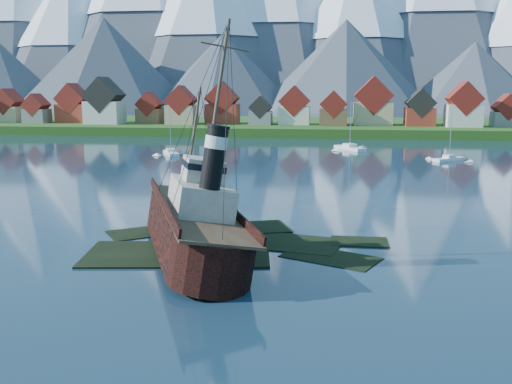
# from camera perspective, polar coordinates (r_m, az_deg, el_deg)

# --- Properties ---
(ground) EXTENTS (1400.00, 1400.00, 0.00)m
(ground) POSITION_cam_1_polar(r_m,az_deg,el_deg) (58.24, -4.45, -5.82)
(ground) COLOR #152B3D
(ground) RESTS_ON ground
(shoal) EXTENTS (31.71, 21.24, 1.14)m
(shoal) POSITION_cam_1_polar(r_m,az_deg,el_deg) (60.04, -2.35, -5.64)
(shoal) COLOR black
(shoal) RESTS_ON ground
(shore_bank) EXTENTS (600.00, 80.00, 3.20)m
(shore_bank) POSITION_cam_1_polar(r_m,az_deg,el_deg) (225.56, 4.63, 6.25)
(shore_bank) COLOR #1A4313
(shore_bank) RESTS_ON ground
(seawall) EXTENTS (600.00, 2.50, 2.00)m
(seawall) POSITION_cam_1_polar(r_m,az_deg,el_deg) (187.74, 4.00, 5.42)
(seawall) COLOR #3F3D38
(seawall) RESTS_ON ground
(town) EXTENTS (250.96, 16.69, 17.30)m
(town) POSITION_cam_1_polar(r_m,az_deg,el_deg) (211.80, -4.68, 8.41)
(town) COLOR maroon
(town) RESTS_ON ground
(mountains) EXTENTS (965.00, 340.00, 205.00)m
(mountains) POSITION_cam_1_polar(r_m,az_deg,el_deg) (541.03, 6.55, 18.11)
(mountains) COLOR #2D333D
(mountains) RESTS_ON ground
(tugboat_wreck) EXTENTS (6.99, 30.11, 23.86)m
(tugboat_wreck) POSITION_cam_1_polar(r_m,az_deg,el_deg) (57.80, -6.29, -2.90)
(tugboat_wreck) COLOR black
(tugboat_wreck) RESTS_ON ground
(sailboat_c) EXTENTS (6.29, 9.51, 12.16)m
(sailboat_c) POSITION_cam_1_polar(r_m,az_deg,el_deg) (141.82, -8.50, 3.83)
(sailboat_c) COLOR silver
(sailboat_c) RESTS_ON ground
(sailboat_d) EXTENTS (7.94, 6.76, 11.45)m
(sailboat_d) POSITION_cam_1_polar(r_m,az_deg,el_deg) (135.31, 18.75, 3.07)
(sailboat_d) COLOR silver
(sailboat_d) RESTS_ON ground
(sailboat_e) EXTENTS (8.44, 11.24, 13.27)m
(sailboat_e) POSITION_cam_1_polar(r_m,az_deg,el_deg) (153.51, 9.36, 4.31)
(sailboat_e) COLOR silver
(sailboat_e) RESTS_ON ground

